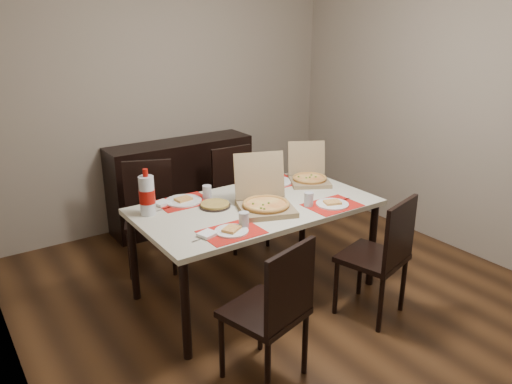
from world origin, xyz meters
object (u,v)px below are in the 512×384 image
at_px(dip_bowl, 248,192).
at_px(chair_near_right, 382,253).
at_px(pizza_box_center, 265,202).
at_px(chair_far_left, 150,210).
at_px(chair_far_right, 238,192).
at_px(dining_table, 256,212).
at_px(soda_bottle, 147,195).
at_px(chair_near_left, 274,308).
at_px(sideboard, 182,184).

bearing_deg(dip_bowl, chair_near_right, -65.30).
height_order(pizza_box_center, dip_bowl, pizza_box_center).
relative_size(chair_far_left, chair_far_right, 1.00).
xyz_separation_m(dining_table, soda_bottle, (-0.76, 0.28, 0.21)).
xyz_separation_m(chair_near_left, chair_near_right, (1.06, 0.13, 0.00)).
bearing_deg(dip_bowl, chair_far_left, 129.66).
relative_size(chair_near_left, dip_bowl, 7.32).
bearing_deg(dip_bowl, soda_bottle, 176.23).
bearing_deg(chair_far_right, chair_far_left, 177.99).
bearing_deg(dip_bowl, chair_near_left, -117.16).
xyz_separation_m(dip_bowl, soda_bottle, (-0.83, 0.05, 0.13)).
bearing_deg(chair_near_right, chair_far_left, 121.36).
xyz_separation_m(chair_near_right, chair_far_left, (-1.04, 1.71, 0.00)).
bearing_deg(dining_table, pizza_box_center, -91.92).
relative_size(dining_table, soda_bottle, 5.25).
relative_size(chair_near_left, chair_near_right, 1.00).
height_order(sideboard, dip_bowl, sideboard).
bearing_deg(pizza_box_center, chair_far_left, 115.39).
bearing_deg(sideboard, chair_far_right, -70.28).
xyz_separation_m(pizza_box_center, dip_bowl, (0.08, 0.34, -0.04)).
bearing_deg(chair_near_left, chair_far_left, 89.55).
height_order(dining_table, chair_far_left, chair_far_left).
height_order(chair_far_right, dip_bowl, chair_far_right).
relative_size(sideboard, chair_near_left, 1.61).
height_order(chair_far_left, pizza_box_center, pizza_box_center).
height_order(chair_far_left, soda_bottle, soda_bottle).
xyz_separation_m(pizza_box_center, soda_bottle, (-0.75, 0.40, 0.09)).
height_order(chair_far_right, soda_bottle, soda_bottle).
bearing_deg(chair_near_right, soda_bottle, 140.54).
relative_size(chair_far_right, dip_bowl, 7.32).
bearing_deg(pizza_box_center, dip_bowl, 76.49).
distance_m(dip_bowl, soda_bottle, 0.85).
relative_size(dining_table, pizza_box_center, 3.36).
bearing_deg(chair_far_right, dip_bowl, -115.47).
bearing_deg(sideboard, chair_far_left, -133.56).
xyz_separation_m(dining_table, chair_far_right, (0.39, 0.88, -0.17)).
xyz_separation_m(chair_near_right, dip_bowl, (-0.47, 1.02, 0.25)).
bearing_deg(sideboard, soda_bottle, -124.50).
distance_m(sideboard, chair_far_left, 0.93).
height_order(dining_table, dip_bowl, dip_bowl).
bearing_deg(dip_bowl, chair_far_right, 64.53).
height_order(chair_near_left, dip_bowl, chair_near_left).
bearing_deg(dip_bowl, dining_table, -109.47).
xyz_separation_m(sideboard, pizza_box_center, (-0.15, -1.70, 0.36)).
xyz_separation_m(chair_far_left, chair_far_right, (0.89, -0.03, 0.00)).
bearing_deg(chair_far_left, pizza_box_center, -64.61).
xyz_separation_m(chair_near_right, pizza_box_center, (-0.55, 0.67, 0.30)).
relative_size(pizza_box_center, dip_bowl, 4.21).
xyz_separation_m(chair_near_left, pizza_box_center, (0.51, 0.80, 0.30)).
relative_size(sideboard, chair_near_right, 1.61).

